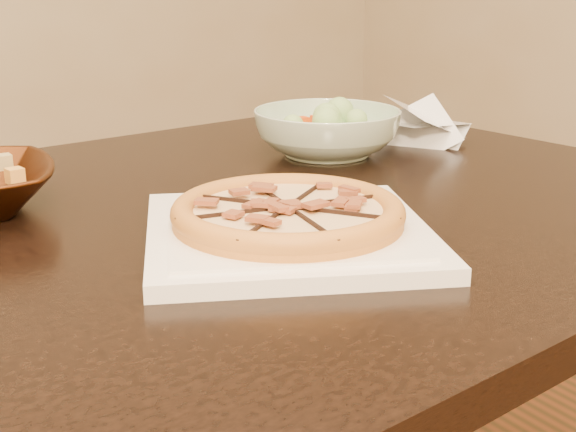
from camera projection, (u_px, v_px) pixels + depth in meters
name	position (u px, v px, depth m)	size (l,w,h in m)	color
dining_table	(166.00, 293.00, 0.98)	(1.60, 1.13, 0.75)	black
plate	(288.00, 233.00, 0.88)	(0.41, 0.41, 0.02)	white
pizza	(288.00, 213.00, 0.88)	(0.26, 0.26, 0.03)	orange
salad_bowl	(327.00, 133.00, 1.28)	(0.23, 0.23, 0.07)	silver
salad	(327.00, 99.00, 1.27)	(0.09, 0.13, 0.04)	#9ABD72
cling_film	(416.00, 129.00, 1.38)	(0.16, 0.13, 0.05)	white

